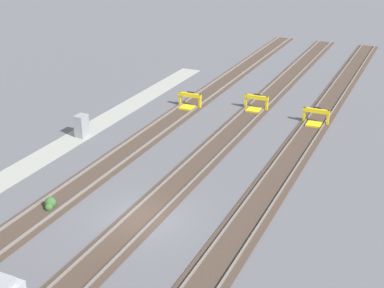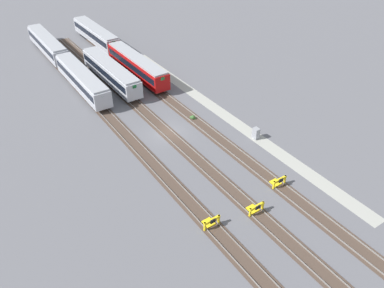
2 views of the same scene
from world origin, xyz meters
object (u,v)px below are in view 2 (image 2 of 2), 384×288
Objects in this scene: subway_car_front_row_left_inner at (137,65)px; bumper_stop_middle_track at (210,222)px; subway_car_front_row_centre at (82,80)px; weed_clump at (193,117)px; subway_car_front_row_rightmost at (111,72)px; bumper_stop_nearest_track at (278,182)px; subway_car_front_row_leftmost at (48,44)px; bumper_stop_near_inner_track at (255,208)px; subway_car_front_row_right_inner at (96,35)px; electrical_cabinet at (256,133)px.

bumper_stop_middle_track is (-36.08, 10.20, -1.53)m from subway_car_front_row_left_inner.
weed_clump is at bearing -150.16° from subway_car_front_row_centre.
bumper_stop_nearest_track is at bearing -171.87° from subway_car_front_row_rightmost.
weed_clump is at bearing 0.07° from bumper_stop_nearest_track.
subway_car_front_row_leftmost is 1.00× the size of subway_car_front_row_rightmost.
subway_car_front_row_centre is 8.99× the size of bumper_stop_nearest_track.
subway_car_front_row_centre reaches higher than bumper_stop_near_inner_track.
bumper_stop_middle_track is (-36.08, 5.17, -1.53)m from subway_car_front_row_rightmost.
subway_car_front_row_rightmost reaches higher than bumper_stop_middle_track.
subway_car_front_row_centre reaches higher than weed_clump.
bumper_stop_near_inner_track is (-56.34, -5.09, -1.53)m from subway_car_front_row_leftmost.
subway_car_front_row_right_inner is 36.95m from weed_clump.
subway_car_front_row_left_inner is (-19.16, -10.18, 0.00)m from subway_car_front_row_leftmost.
subway_car_front_row_right_inner and subway_car_front_row_rightmost have the same top height.
subway_car_front_row_rightmost is 9.00× the size of bumper_stop_near_inner_track.
subway_car_front_row_right_inner is at bearing -89.93° from subway_car_front_row_leftmost.
bumper_stop_near_inner_track is (-37.18, -5.08, -1.53)m from subway_car_front_row_centre.
subway_car_front_row_leftmost is 8.99× the size of bumper_stop_nearest_track.
subway_car_front_row_rightmost reaches higher than weed_clump.
weed_clump is at bearing -164.57° from subway_car_front_row_leftmost.
subway_car_front_row_right_inner is 56.60m from bumper_stop_near_inner_track.
bumper_stop_nearest_track is 2.18× the size of weed_clump.
subway_car_front_row_rightmost is at bearing 15.86° from weed_clump.
electrical_cabinet is at bearing -170.74° from subway_car_front_row_left_inner.
subway_car_front_row_left_inner is at bearing -152.02° from subway_car_front_row_leftmost.
subway_car_front_row_left_inner is 19.59× the size of weed_clump.
subway_car_front_row_centre is (-19.16, -0.01, 0.00)m from subway_car_front_row_leftmost.
subway_car_front_row_centre is at bearing -179.97° from subway_car_front_row_leftmost.
subway_car_front_row_leftmost is 19.83m from subway_car_front_row_rightmost.
bumper_stop_near_inner_track is (-37.18, 5.09, -1.53)m from subway_car_front_row_left_inner.
subway_car_front_row_centre is 36.12m from bumper_stop_middle_track.
subway_car_front_row_centre is at bearing 29.84° from weed_clump.
subway_car_front_row_rightmost is 8.99× the size of bumper_stop_middle_track.
electrical_cabinet is (-45.94, -4.29, -1.24)m from subway_car_front_row_right_inner.
subway_car_front_row_left_inner and subway_car_front_row_right_inner have the same top height.
subway_car_front_row_centre is at bearing 90.00° from subway_car_front_row_rightmost.
subway_car_front_row_right_inner is (19.17, -10.24, 0.00)m from subway_car_front_row_centre.
bumper_stop_middle_track is (-55.25, 10.28, -1.53)m from subway_car_front_row_right_inner.
weed_clump is (-36.89, -10.18, -1.80)m from subway_car_front_row_leftmost.
subway_car_front_row_left_inner is 17.83m from weed_clump.
subway_car_front_row_centre is (0.00, 10.17, 0.00)m from subway_car_front_row_left_inner.
bumper_stop_nearest_track is at bearing -169.41° from subway_car_front_row_leftmost.
weed_clump is (-36.91, 0.07, -1.80)m from subway_car_front_row_right_inner.
electrical_cabinet is 10.05m from weed_clump.
bumper_stop_near_inner_track reaches higher than weed_clump.
electrical_cabinet is (-45.93, -14.54, -1.24)m from subway_car_front_row_leftmost.
bumper_stop_middle_track is at bearing 150.90° from weed_clump.
subway_car_front_row_rightmost reaches higher than bumper_stop_nearest_track.
bumper_stop_middle_track is (1.10, 5.12, 0.00)m from bumper_stop_near_inner_track.
subway_car_front_row_rightmost is at bearing -0.08° from bumper_stop_near_inner_track.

